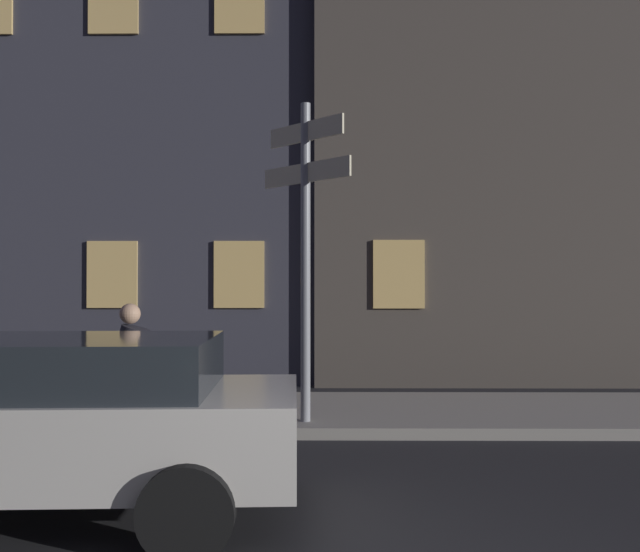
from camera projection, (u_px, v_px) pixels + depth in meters
name	position (u px, v px, depth m)	size (l,w,h in m)	color
sidewalk_kerb	(355.00, 413.00, 9.55)	(40.00, 2.79, 0.14)	gray
signpost	(306.00, 233.00, 8.62)	(1.09, 1.09, 3.90)	gray
car_far_trailing	(33.00, 419.00, 5.42)	(4.39, 2.15, 1.40)	beige
cyclist	(134.00, 385.00, 7.46)	(1.82, 0.35, 1.61)	black
building_left_block	(172.00, 99.00, 17.43)	(11.40, 9.56, 12.87)	#383842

